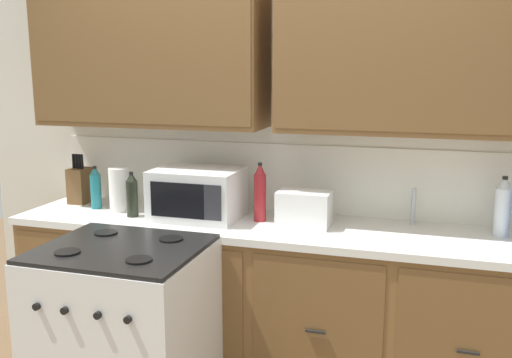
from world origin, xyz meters
The scene contains 12 objects.
wall_unit centered at (0.00, 0.50, 1.67)m, with size 4.02×0.40×2.51m.
counter_run centered at (0.00, 0.30, 0.48)m, with size 2.85×0.64×0.93m.
stove_range centered at (-0.52, -0.33, 0.47)m, with size 0.76×0.68×0.95m.
microwave centered at (-0.40, 0.30, 1.07)m, with size 0.48×0.37×0.28m.
toaster centered at (0.22, 0.31, 1.02)m, with size 0.28×0.18×0.19m.
knife_block centered at (-1.25, 0.43, 1.04)m, with size 0.11×0.14×0.31m.
sink_faucet centered at (0.77, 0.51, 1.03)m, with size 0.02×0.02×0.20m, color #B2B5BA.
paper_towel_roll centered at (-0.90, 0.31, 1.06)m, with size 0.12×0.12×0.26m, color white.
bottle_dark centered at (-0.76, 0.22, 1.05)m, with size 0.07×0.07×0.26m.
bottle_red centered at (-0.04, 0.34, 1.09)m, with size 0.07×0.07×0.33m.
bottle_teal centered at (-1.07, 0.33, 1.05)m, with size 0.06×0.06×0.26m.
bottle_clear centered at (1.21, 0.42, 1.08)m, with size 0.08×0.08×0.31m.
Camera 1 is at (0.83, -2.57, 1.76)m, focal length 39.66 mm.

